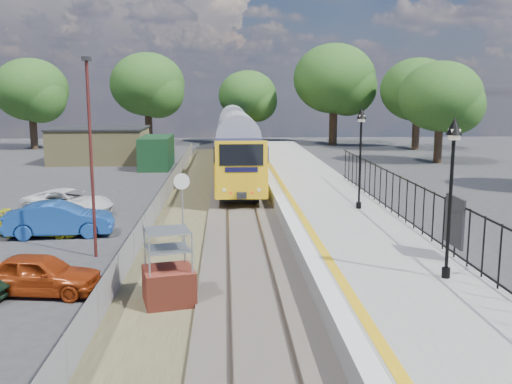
{
  "coord_description": "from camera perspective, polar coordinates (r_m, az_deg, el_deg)",
  "views": [
    {
      "loc": [
        -0.8,
        -19.42,
        6.15
      ],
      "look_at": [
        0.47,
        4.35,
        2.0
      ],
      "focal_mm": 40.0,
      "sensor_mm": 36.0,
      "label": 1
    }
  ],
  "objects": [
    {
      "name": "car_yellow",
      "position": [
        26.7,
        -20.83,
        -2.9
      ],
      "size": [
        3.89,
        1.99,
        1.08
      ],
      "primitive_type": "imported",
      "rotation": [
        0.0,
        0.0,
        1.44
      ],
      "color": "yellow",
      "rests_on": "ground"
    },
    {
      "name": "palisade_fence",
      "position": [
        23.27,
        15.39,
        -1.15
      ],
      "size": [
        0.12,
        26.0,
        2.0
      ],
      "color": "black",
      "rests_on": "platform"
    },
    {
      "name": "car_red",
      "position": [
        18.95,
        -20.83,
        -7.68
      ],
      "size": [
        3.93,
        2.01,
        1.28
      ],
      "primitive_type": "imported",
      "rotation": [
        0.0,
        0.0,
        1.43
      ],
      "color": "#96310D",
      "rests_on": "ground"
    },
    {
      "name": "train",
      "position": [
        49.45,
        -2.14,
        5.46
      ],
      "size": [
        2.82,
        40.83,
        3.51
      ],
      "color": "yellow",
      "rests_on": "ground"
    },
    {
      "name": "track_bed",
      "position": [
        29.72,
        -2.38,
        -1.88
      ],
      "size": [
        5.9,
        80.0,
        0.29
      ],
      "color": "#473F38",
      "rests_on": "ground"
    },
    {
      "name": "carpark_lamp",
      "position": [
        21.89,
        -16.21,
        4.42
      ],
      "size": [
        0.25,
        0.5,
        7.43
      ],
      "color": "#4A1B18",
      "rests_on": "ground"
    },
    {
      "name": "platform",
      "position": [
        28.45,
        7.12,
        -1.75
      ],
      "size": [
        5.0,
        70.0,
        0.9
      ],
      "primitive_type": "cube",
      "color": "gray",
      "rests_on": "ground"
    },
    {
      "name": "victorian_lamp_south",
      "position": [
        16.76,
        19.06,
        3.01
      ],
      "size": [
        0.44,
        0.44,
        4.6
      ],
      "color": "black",
      "rests_on": "platform"
    },
    {
      "name": "car_blue",
      "position": [
        26.15,
        -19.04,
        -2.59
      ],
      "size": [
        4.66,
        2.01,
        1.49
      ],
      "primitive_type": "imported",
      "rotation": [
        0.0,
        0.0,
        1.67
      ],
      "color": "#194596",
      "rests_on": "ground"
    },
    {
      "name": "wire_fence",
      "position": [
        32.09,
        -9.11,
        -0.2
      ],
      "size": [
        0.06,
        52.0,
        1.2
      ],
      "color": "#999EA3",
      "rests_on": "ground"
    },
    {
      "name": "brick_plinth",
      "position": [
        16.95,
        -8.76,
        -7.56
      ],
      "size": [
        1.72,
        1.72,
        2.29
      ],
      "rotation": [
        0.0,
        0.0,
        0.24
      ],
      "color": "maroon",
      "rests_on": "ground"
    },
    {
      "name": "platform_edge",
      "position": [
        28.07,
        2.99,
        -0.89
      ],
      "size": [
        0.9,
        70.0,
        0.01
      ],
      "color": "silver",
      "rests_on": "platform"
    },
    {
      "name": "car_white",
      "position": [
        30.67,
        -18.25,
        -0.95
      ],
      "size": [
        5.13,
        3.62,
        1.3
      ],
      "primitive_type": "imported",
      "rotation": [
        0.0,
        0.0,
        1.22
      ],
      "color": "white",
      "rests_on": "ground"
    },
    {
      "name": "speed_sign",
      "position": [
        22.24,
        -7.4,
        -0.58
      ],
      "size": [
        0.62,
        0.13,
        3.1
      ],
      "rotation": [
        0.0,
        0.0,
        0.12
      ],
      "color": "#999EA3",
      "rests_on": "ground"
    },
    {
      "name": "ground",
      "position": [
        20.39,
        -0.68,
        -7.67
      ],
      "size": [
        120.0,
        120.0,
        0.0
      ],
      "primitive_type": "plane",
      "color": "#2D2D30",
      "rests_on": "ground"
    },
    {
      "name": "tree_line",
      "position": [
        61.46,
        -1.04,
        10.31
      ],
      "size": [
        56.8,
        43.8,
        11.88
      ],
      "color": "#332319",
      "rests_on": "ground"
    },
    {
      "name": "victorian_lamp_north",
      "position": [
        26.21,
        10.45,
        5.67
      ],
      "size": [
        0.44,
        0.44,
        4.6
      ],
      "color": "black",
      "rests_on": "platform"
    },
    {
      "name": "outbuilding",
      "position": [
        51.84,
        -14.35,
        4.46
      ],
      "size": [
        10.8,
        10.1,
        3.12
      ],
      "color": "#9B8D57",
      "rests_on": "ground"
    }
  ]
}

